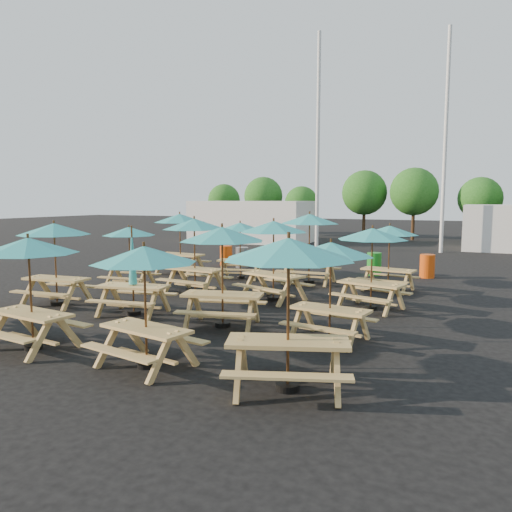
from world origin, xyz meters
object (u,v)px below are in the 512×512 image
at_px(picnic_unit_3, 180,222).
at_px(picnic_unit_4, 29,253).
at_px(picnic_unit_7, 240,230).
at_px(picnic_unit_11, 310,223).
at_px(picnic_unit_5, 133,278).
at_px(picnic_unit_8, 144,263).
at_px(waste_bin_3, 427,266).
at_px(picnic_unit_1, 54,234).
at_px(waste_bin_1, 242,257).
at_px(waste_bin_2, 374,264).
at_px(picnic_unit_10, 274,232).
at_px(picnic_unit_6, 194,229).
at_px(picnic_unit_12, 289,259).
at_px(picnic_unit_13, 331,256).
at_px(picnic_unit_9, 222,240).
at_px(picnic_unit_14, 372,239).
at_px(picnic_unit_2, 129,235).
at_px(picnic_unit_15, 390,234).
at_px(waste_bin_0, 226,256).

xyz_separation_m(picnic_unit_3, picnic_unit_4, (2.91, -9.60, -0.14)).
xyz_separation_m(picnic_unit_7, picnic_unit_11, (2.66, 0.07, 0.30)).
bearing_deg(picnic_unit_4, picnic_unit_5, 98.61).
xyz_separation_m(picnic_unit_8, waste_bin_3, (3.34, 12.59, -1.41)).
height_order(picnic_unit_1, picnic_unit_8, picnic_unit_1).
relative_size(picnic_unit_8, waste_bin_1, 2.46).
xyz_separation_m(picnic_unit_11, waste_bin_2, (1.69, 2.83, -1.66)).
relative_size(picnic_unit_4, picnic_unit_5, 0.98).
height_order(picnic_unit_1, picnic_unit_10, picnic_unit_10).
height_order(picnic_unit_6, waste_bin_1, picnic_unit_6).
relative_size(picnic_unit_5, picnic_unit_7, 1.06).
bearing_deg(picnic_unit_5, picnic_unit_10, 41.95).
distance_m(picnic_unit_12, picnic_unit_13, 2.90).
bearing_deg(picnic_unit_9, picnic_unit_8, -101.10).
distance_m(picnic_unit_7, picnic_unit_14, 6.39).
height_order(picnic_unit_1, picnic_unit_2, picnic_unit_1).
bearing_deg(picnic_unit_11, picnic_unit_7, 179.76).
distance_m(picnic_unit_14, picnic_unit_15, 3.01).
bearing_deg(picnic_unit_9, waste_bin_1, 100.16).
xyz_separation_m(picnic_unit_2, picnic_unit_10, (5.16, 0.04, 0.25)).
relative_size(picnic_unit_2, picnic_unit_7, 0.95).
relative_size(picnic_unit_3, picnic_unit_11, 0.97).
bearing_deg(picnic_unit_3, picnic_unit_14, -18.80).
relative_size(picnic_unit_5, picnic_unit_11, 0.93).
distance_m(picnic_unit_4, picnic_unit_6, 6.41).
height_order(picnic_unit_7, picnic_unit_11, picnic_unit_11).
bearing_deg(picnic_unit_5, picnic_unit_12, -38.93).
relative_size(picnic_unit_9, picnic_unit_15, 1.13).
relative_size(picnic_unit_11, waste_bin_1, 2.79).
bearing_deg(picnic_unit_1, picnic_unit_3, 85.74).
bearing_deg(picnic_unit_6, waste_bin_1, 108.05).
bearing_deg(waste_bin_1, picnic_unit_3, -117.51).
bearing_deg(waste_bin_0, picnic_unit_10, -51.73).
bearing_deg(picnic_unit_5, picnic_unit_15, 40.01).
bearing_deg(waste_bin_2, picnic_unit_2, -138.02).
bearing_deg(picnic_unit_13, picnic_unit_6, 155.76).
distance_m(picnic_unit_13, picnic_unit_15, 6.34).
distance_m(picnic_unit_6, picnic_unit_9, 4.32).
xyz_separation_m(picnic_unit_7, picnic_unit_10, (2.69, -3.20, 0.21)).
bearing_deg(picnic_unit_8, picnic_unit_9, 103.43).
bearing_deg(picnic_unit_14, picnic_unit_15, 106.35).
relative_size(picnic_unit_6, picnic_unit_9, 0.99).
bearing_deg(picnic_unit_4, picnic_unit_10, 75.89).
xyz_separation_m(picnic_unit_13, waste_bin_2, (-1.03, 9.45, -1.35)).
xyz_separation_m(picnic_unit_6, picnic_unit_7, (0.00, 3.16, -0.22)).
bearing_deg(picnic_unit_3, waste_bin_0, 84.66).
bearing_deg(picnic_unit_14, waste_bin_0, 155.84).
relative_size(picnic_unit_7, picnic_unit_13, 1.03).
bearing_deg(picnic_unit_7, picnic_unit_2, -141.53).
bearing_deg(picnic_unit_13, picnic_unit_2, 165.13).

